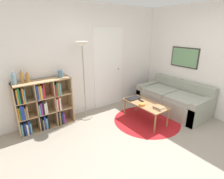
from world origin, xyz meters
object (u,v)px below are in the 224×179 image
at_px(laptop, 133,98).
at_px(coffee_table, 145,105).
at_px(vase_on_shelf, 60,74).
at_px(bowl, 142,104).
at_px(bottle_right, 28,78).
at_px(bottle_middle, 22,78).
at_px(floor_lamp, 83,60).
at_px(couch, 173,100).
at_px(bottle_left, 14,79).
at_px(bookshelf, 42,106).

bearing_deg(laptop, coffee_table, -84.19).
height_order(laptop, vase_on_shelf, vase_on_shelf).
distance_m(coffee_table, bowl, 0.16).
bearing_deg(bottle_right, bowl, -29.44).
bearing_deg(bottle_right, bottle_middle, 179.74).
height_order(floor_lamp, bowl, floor_lamp).
xyz_separation_m(couch, bottle_left, (-3.44, 1.08, 0.88)).
height_order(bookshelf, bottle_right, bottle_right).
distance_m(bowl, bottle_left, 2.59).
height_order(couch, bottle_right, bottle_right).
height_order(laptop, bottle_right, bottle_right).
height_order(coffee_table, laptop, laptop).
distance_m(couch, vase_on_shelf, 2.91).
xyz_separation_m(bookshelf, vase_on_shelf, (0.46, 0.00, 0.62)).
relative_size(couch, bottle_left, 7.37).
xyz_separation_m(couch, coffee_table, (-1.06, 0.01, 0.12)).
height_order(laptop, bowl, bowl).
xyz_separation_m(bottle_left, bottle_right, (0.24, 0.01, -0.01)).
bearing_deg(bookshelf, coffee_table, -28.53).
bearing_deg(bookshelf, bowl, -31.33).
relative_size(bottle_left, bottle_middle, 0.93).
relative_size(bowl, bottle_middle, 0.54).
bearing_deg(couch, bowl, -178.35).
relative_size(couch, bottle_middle, 6.86).
relative_size(bowl, bottle_right, 0.68).
distance_m(laptop, bowl, 0.42).
distance_m(laptop, bottle_left, 2.55).
height_order(floor_lamp, bottle_left, floor_lamp).
xyz_separation_m(floor_lamp, bowl, (0.88, -0.98, -0.93)).
bearing_deg(laptop, bottle_right, 161.02).
height_order(floor_lamp, bottle_middle, floor_lamp).
xyz_separation_m(laptop, bottle_right, (-2.11, 0.72, 0.68)).
bearing_deg(coffee_table, couch, -0.36).
distance_m(bookshelf, bottle_left, 0.76).
xyz_separation_m(couch, bottle_middle, (-3.30, 1.10, 0.88)).
xyz_separation_m(bookshelf, bottle_right, (-0.18, 0.02, 0.62)).
bearing_deg(couch, bookshelf, 160.41).
relative_size(floor_lamp, laptop, 4.98).
xyz_separation_m(laptop, bottle_middle, (-2.20, 0.72, 0.70)).
distance_m(floor_lamp, bottle_right, 1.16).
relative_size(bookshelf, coffee_table, 1.08).
height_order(floor_lamp, vase_on_shelf, floor_lamp).
bearing_deg(bottle_left, bottle_middle, 5.42).
relative_size(bottle_middle, vase_on_shelf, 1.57).
bearing_deg(bowl, bottle_right, 150.56).
bearing_deg(floor_lamp, bookshelf, 172.07).
distance_m(bookshelf, bowl, 2.13).
height_order(floor_lamp, bottle_right, floor_lamp).
xyz_separation_m(laptop, bottle_left, (-2.34, 0.71, 0.69)).
bearing_deg(bottle_middle, bowl, -28.28).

